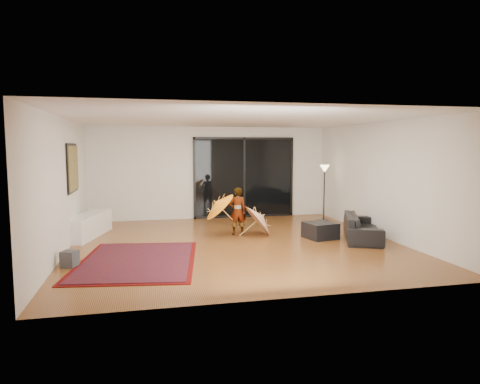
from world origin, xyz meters
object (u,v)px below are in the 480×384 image
object	(u,v)px
ottoman	(320,230)
child	(237,211)
media_console	(88,225)
sofa	(362,227)

from	to	relation	value
ottoman	child	size ratio (longest dim) A/B	0.56
ottoman	child	world-z (taller)	child
media_console	child	bearing A→B (deg)	6.08
sofa	media_console	bearing A→B (deg)	98.54
media_console	child	world-z (taller)	child
ottoman	child	distance (m)	2.01
media_console	sofa	world-z (taller)	sofa
sofa	child	xyz separation A→B (m)	(-2.71, 1.11, 0.29)
sofa	child	world-z (taller)	child
ottoman	child	bearing A→B (deg)	155.24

